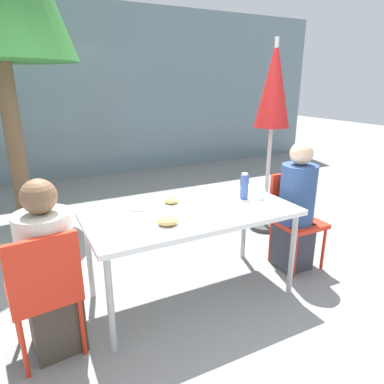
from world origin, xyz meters
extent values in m
plane|color=gray|center=(0.00, 0.00, 0.00)|extent=(24.00, 24.00, 0.00)
cube|color=slate|center=(0.00, 4.30, 1.50)|extent=(10.00, 0.20, 3.00)
cube|color=white|center=(0.00, 0.00, 0.72)|extent=(1.60, 0.79, 0.04)
cylinder|color=#B7B7B7|center=(-0.74, -0.34, 0.35)|extent=(0.04, 0.04, 0.70)
cylinder|color=#B7B7B7|center=(0.74, -0.34, 0.35)|extent=(0.04, 0.04, 0.70)
cylinder|color=#B7B7B7|center=(-0.74, 0.34, 0.35)|extent=(0.04, 0.04, 0.70)
cylinder|color=#B7B7B7|center=(0.74, 0.34, 0.35)|extent=(0.04, 0.04, 0.70)
cube|color=red|center=(-1.10, -0.12, 0.44)|extent=(0.44, 0.44, 0.04)
cube|color=red|center=(-1.08, -0.30, 0.67)|extent=(0.40, 0.08, 0.42)
cylinder|color=red|center=(-1.29, 0.03, 0.21)|extent=(0.03, 0.03, 0.42)
cylinder|color=red|center=(-0.95, 0.07, 0.21)|extent=(0.03, 0.03, 0.42)
cylinder|color=red|center=(-1.25, -0.30, 0.21)|extent=(0.03, 0.03, 0.42)
cylinder|color=red|center=(-0.91, -0.27, 0.21)|extent=(0.03, 0.03, 0.42)
cube|color=#473D33|center=(-1.05, -0.11, 0.23)|extent=(0.33, 0.33, 0.46)
cylinder|color=beige|center=(-1.05, -0.11, 0.70)|extent=(0.34, 0.34, 0.49)
sphere|color=brown|center=(-1.05, -0.11, 1.05)|extent=(0.21, 0.21, 0.21)
cube|color=red|center=(1.10, -0.02, 0.44)|extent=(0.41, 0.41, 0.04)
cube|color=red|center=(1.10, 0.16, 0.67)|extent=(0.40, 0.04, 0.42)
cylinder|color=red|center=(1.27, -0.19, 0.21)|extent=(0.03, 0.03, 0.42)
cylinder|color=red|center=(0.93, -0.19, 0.21)|extent=(0.03, 0.03, 0.42)
cylinder|color=red|center=(1.27, 0.15, 0.21)|extent=(0.03, 0.03, 0.42)
cylinder|color=red|center=(0.93, 0.15, 0.21)|extent=(0.03, 0.03, 0.42)
cube|color=#383842|center=(1.05, -0.02, 0.23)|extent=(0.29, 0.29, 0.46)
cylinder|color=navy|center=(1.05, -0.02, 0.72)|extent=(0.32, 0.32, 0.54)
sphere|color=beige|center=(1.05, -0.02, 1.09)|extent=(0.20, 0.20, 0.20)
cylinder|color=#333333|center=(1.39, 0.81, 0.03)|extent=(0.36, 0.36, 0.05)
cylinder|color=#BCBCBC|center=(1.39, 0.81, 1.06)|extent=(0.04, 0.04, 2.12)
cone|color=red|center=(1.39, 0.81, 1.66)|extent=(0.38, 0.38, 0.91)
cylinder|color=white|center=(-0.28, -0.19, 0.75)|extent=(0.26, 0.26, 0.01)
ellipsoid|color=tan|center=(-0.28, -0.19, 0.79)|extent=(0.15, 0.15, 0.06)
cylinder|color=white|center=(-0.09, 0.19, 0.75)|extent=(0.22, 0.22, 0.01)
ellipsoid|color=tan|center=(-0.09, 0.19, 0.78)|extent=(0.12, 0.12, 0.05)
cylinder|color=#334C8E|center=(0.52, 0.05, 0.85)|extent=(0.07, 0.07, 0.20)
cylinder|color=white|center=(0.52, 0.05, 0.96)|extent=(0.05, 0.05, 0.02)
cylinder|color=white|center=(0.63, -0.02, 0.79)|extent=(0.07, 0.07, 0.09)
cylinder|color=white|center=(-0.34, 0.23, 0.77)|extent=(0.17, 0.17, 0.06)
cylinder|color=brown|center=(-1.16, 2.42, 0.95)|extent=(0.20, 0.20, 1.90)
camera|label=1|loc=(-1.11, -2.18, 1.69)|focal=32.00mm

